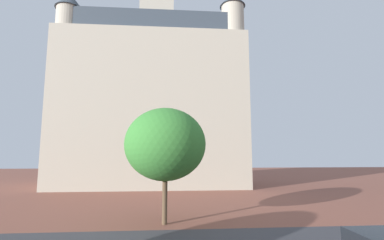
{
  "coord_description": "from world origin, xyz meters",
  "views": [
    {
      "loc": [
        -0.83,
        -1.8,
        4.08
      ],
      "look_at": [
        0.17,
        11.27,
        5.74
      ],
      "focal_mm": 24.35,
      "sensor_mm": 36.0,
      "label": 1
    }
  ],
  "objects": [
    {
      "name": "landmark_building",
      "position": [
        -3.29,
        31.98,
        11.2
      ],
      "size": [
        23.16,
        10.4,
        34.59
      ],
      "color": "#B2A893",
      "rests_on": "ground_plane"
    },
    {
      "name": "tree_curb_far",
      "position": [
        -1.22,
        13.82,
        4.59
      ],
      "size": [
        4.8,
        4.8,
        6.75
      ],
      "color": "brown",
      "rests_on": "ground_plane"
    }
  ]
}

